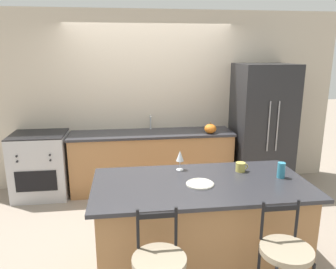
{
  "coord_description": "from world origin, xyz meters",
  "views": [
    {
      "loc": [
        -0.39,
        -4.44,
        2.1
      ],
      "look_at": [
        0.11,
        -0.67,
        1.13
      ],
      "focal_mm": 35.0,
      "sensor_mm": 36.0,
      "label": 1
    }
  ],
  "objects_px": {
    "refrigerator": "(262,127)",
    "pumpkin_decoration": "(210,129)",
    "bar_stool_far": "(285,263)",
    "oven_range": "(41,165)",
    "dinner_plate": "(200,184)",
    "tumbler_cup": "(281,170)",
    "wine_glass": "(180,156)",
    "coffee_mug": "(241,167)"
  },
  "relations": [
    {
      "from": "coffee_mug",
      "to": "pumpkin_decoration",
      "type": "relative_size",
      "value": 0.71
    },
    {
      "from": "dinner_plate",
      "to": "wine_glass",
      "type": "xyz_separation_m",
      "value": [
        -0.12,
        0.4,
        0.14
      ]
    },
    {
      "from": "refrigerator",
      "to": "wine_glass",
      "type": "height_order",
      "value": "refrigerator"
    },
    {
      "from": "oven_range",
      "to": "wine_glass",
      "type": "distance_m",
      "value": 2.51
    },
    {
      "from": "dinner_plate",
      "to": "pumpkin_decoration",
      "type": "xyz_separation_m",
      "value": [
        0.6,
        1.92,
        0.04
      ]
    },
    {
      "from": "bar_stool_far",
      "to": "dinner_plate",
      "type": "height_order",
      "value": "bar_stool_far"
    },
    {
      "from": "refrigerator",
      "to": "oven_range",
      "type": "distance_m",
      "value": 3.38
    },
    {
      "from": "oven_range",
      "to": "wine_glass",
      "type": "bearing_deg",
      "value": -42.85
    },
    {
      "from": "oven_range",
      "to": "coffee_mug",
      "type": "height_order",
      "value": "coffee_mug"
    },
    {
      "from": "coffee_mug",
      "to": "wine_glass",
      "type": "bearing_deg",
      "value": 168.55
    },
    {
      "from": "refrigerator",
      "to": "coffee_mug",
      "type": "distance_m",
      "value": 1.98
    },
    {
      "from": "bar_stool_far",
      "to": "tumbler_cup",
      "type": "xyz_separation_m",
      "value": [
        0.31,
        0.77,
        0.43
      ]
    },
    {
      "from": "bar_stool_far",
      "to": "wine_glass",
      "type": "height_order",
      "value": "wine_glass"
    },
    {
      "from": "refrigerator",
      "to": "wine_glass",
      "type": "bearing_deg",
      "value": -134.02
    },
    {
      "from": "refrigerator",
      "to": "tumbler_cup",
      "type": "bearing_deg",
      "value": -108.06
    },
    {
      "from": "refrigerator",
      "to": "tumbler_cup",
      "type": "relative_size",
      "value": 12.85
    },
    {
      "from": "oven_range",
      "to": "tumbler_cup",
      "type": "bearing_deg",
      "value": -36.32
    },
    {
      "from": "oven_range",
      "to": "coffee_mug",
      "type": "distance_m",
      "value": 3.02
    },
    {
      "from": "refrigerator",
      "to": "tumbler_cup",
      "type": "distance_m",
      "value": 2.04
    },
    {
      "from": "wine_glass",
      "to": "tumbler_cup",
      "type": "height_order",
      "value": "wine_glass"
    },
    {
      "from": "coffee_mug",
      "to": "tumbler_cup",
      "type": "xyz_separation_m",
      "value": [
        0.32,
        -0.21,
        0.03
      ]
    },
    {
      "from": "bar_stool_far",
      "to": "oven_range",
      "type": "bearing_deg",
      "value": 130.92
    },
    {
      "from": "wine_glass",
      "to": "coffee_mug",
      "type": "height_order",
      "value": "wine_glass"
    },
    {
      "from": "bar_stool_far",
      "to": "coffee_mug",
      "type": "xyz_separation_m",
      "value": [
        -0.01,
        0.98,
        0.41
      ]
    },
    {
      "from": "oven_range",
      "to": "coffee_mug",
      "type": "xyz_separation_m",
      "value": [
        2.38,
        -1.78,
        0.5
      ]
    },
    {
      "from": "wine_glass",
      "to": "coffee_mug",
      "type": "distance_m",
      "value": 0.62
    },
    {
      "from": "dinner_plate",
      "to": "tumbler_cup",
      "type": "xyz_separation_m",
      "value": [
        0.8,
        0.07,
        0.07
      ]
    },
    {
      "from": "refrigerator",
      "to": "pumpkin_decoration",
      "type": "height_order",
      "value": "refrigerator"
    },
    {
      "from": "wine_glass",
      "to": "refrigerator",
      "type": "bearing_deg",
      "value": 45.98
    },
    {
      "from": "dinner_plate",
      "to": "tumbler_cup",
      "type": "height_order",
      "value": "tumbler_cup"
    },
    {
      "from": "oven_range",
      "to": "dinner_plate",
      "type": "relative_size",
      "value": 3.76
    },
    {
      "from": "bar_stool_far",
      "to": "wine_glass",
      "type": "distance_m",
      "value": 1.36
    },
    {
      "from": "bar_stool_far",
      "to": "coffee_mug",
      "type": "relative_size",
      "value": 7.93
    },
    {
      "from": "refrigerator",
      "to": "coffee_mug",
      "type": "xyz_separation_m",
      "value": [
        -0.96,
        -1.73,
        0.01
      ]
    },
    {
      "from": "tumbler_cup",
      "to": "wine_glass",
      "type": "bearing_deg",
      "value": 160.12
    },
    {
      "from": "bar_stool_far",
      "to": "tumbler_cup",
      "type": "relative_size",
      "value": 6.76
    },
    {
      "from": "refrigerator",
      "to": "pumpkin_decoration",
      "type": "xyz_separation_m",
      "value": [
        -0.84,
        -0.09,
        0.02
      ]
    },
    {
      "from": "dinner_plate",
      "to": "pumpkin_decoration",
      "type": "relative_size",
      "value": 1.42
    },
    {
      "from": "oven_range",
      "to": "tumbler_cup",
      "type": "relative_size",
      "value": 6.35
    },
    {
      "from": "pumpkin_decoration",
      "to": "tumbler_cup",
      "type": "bearing_deg",
      "value": -83.67
    },
    {
      "from": "oven_range",
      "to": "bar_stool_far",
      "type": "distance_m",
      "value": 3.66
    },
    {
      "from": "refrigerator",
      "to": "tumbler_cup",
      "type": "xyz_separation_m",
      "value": [
        -0.63,
        -1.94,
        0.04
      ]
    }
  ]
}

